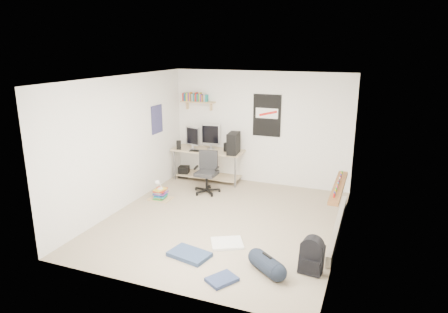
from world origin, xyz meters
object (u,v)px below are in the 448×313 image
(office_chair, at_px, (207,170))
(book_stack, at_px, (160,192))
(desk, at_px, (209,164))
(backpack, at_px, (312,259))
(duffel_bag, at_px, (267,263))

(office_chair, bearing_deg, book_stack, -147.09)
(desk, distance_m, book_stack, 1.57)
(office_chair, xyz_separation_m, backpack, (2.59, -2.31, -0.29))
(office_chair, bearing_deg, backpack, -52.36)
(office_chair, height_order, backpack, office_chair)
(backpack, bearing_deg, desk, 139.26)
(desk, bearing_deg, book_stack, -126.73)
(office_chair, bearing_deg, duffel_bag, -62.14)
(backpack, height_order, book_stack, backpack)
(backpack, relative_size, book_stack, 0.87)
(desk, distance_m, office_chair, 0.87)
(duffel_bag, bearing_deg, book_stack, -176.61)
(desk, xyz_separation_m, backpack, (2.88, -3.12, -0.16))
(desk, bearing_deg, backpack, -67.87)
(desk, xyz_separation_m, office_chair, (0.29, -0.81, 0.12))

